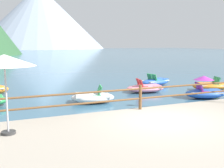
{
  "coord_description": "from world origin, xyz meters",
  "views": [
    {
      "loc": [
        -5.06,
        -7.57,
        2.94
      ],
      "look_at": [
        0.28,
        5.0,
        0.9
      ],
      "focal_mm": 43.99,
      "sensor_mm": 36.0,
      "label": 1
    }
  ],
  "objects": [
    {
      "name": "dock_railing",
      "position": [
        0.0,
        1.55,
        0.99
      ],
      "size": [
        23.92,
        0.12,
        0.95
      ],
      "color": "brown",
      "rests_on": "promenade_dock"
    },
    {
      "name": "pedal_boat_4",
      "position": [
        7.39,
        5.77,
        0.26
      ],
      "size": [
        2.57,
        1.86,
        0.84
      ],
      "color": "orange",
      "rests_on": "ground"
    },
    {
      "name": "pedal_boat_3",
      "position": [
        -0.71,
        5.16,
        0.27
      ],
      "size": [
        2.44,
        1.9,
        0.85
      ],
      "color": "white",
      "rests_on": "ground"
    },
    {
      "name": "pedal_boat_6",
      "position": [
        5.21,
        3.81,
        0.4
      ],
      "size": [
        2.44,
        1.79,
        1.22
      ],
      "color": "blue",
      "rests_on": "ground"
    },
    {
      "name": "ground_plane",
      "position": [
        0.0,
        40.0,
        0.0
      ],
      "size": [
        200.0,
        200.0,
        0.0
      ],
      "primitive_type": "plane",
      "color": "#38607A"
    },
    {
      "name": "promenade_dock",
      "position": [
        0.0,
        -2.2,
        0.2
      ],
      "size": [
        28.0,
        8.0,
        0.4
      ],
      "primitive_type": "cube",
      "color": "#A39989",
      "rests_on": "ground"
    },
    {
      "name": "pedal_boat_5",
      "position": [
        5.26,
        8.83,
        0.26
      ],
      "size": [
        2.56,
        1.66,
        0.83
      ],
      "color": "blue",
      "rests_on": "ground"
    },
    {
      "name": "beach_umbrella",
      "position": [
        -4.84,
        0.42,
        2.45
      ],
      "size": [
        1.7,
        1.7,
        2.24
      ],
      "color": "#B2B2B7",
      "rests_on": "promenade_dock"
    },
    {
      "name": "pedal_boat_0",
      "position": [
        3.19,
        6.68,
        0.25
      ],
      "size": [
        2.52,
        1.69,
        0.82
      ],
      "color": "pink",
      "rests_on": "ground"
    },
    {
      "name": "distant_peak",
      "position": [
        18.17,
        146.04,
        16.52
      ],
      "size": [
        68.55,
        68.55,
        33.05
      ],
      "primitive_type": "cone",
      "color": "#93A3B7",
      "rests_on": "ground"
    }
  ]
}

